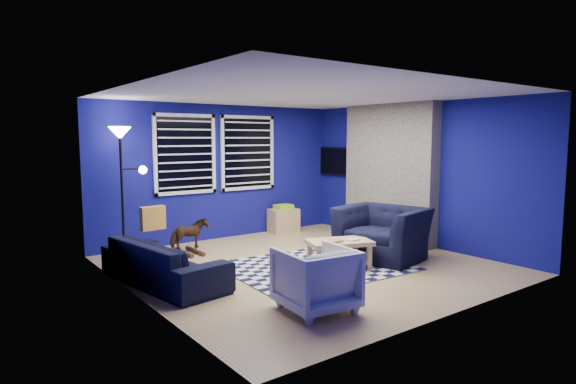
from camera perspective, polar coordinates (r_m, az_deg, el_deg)
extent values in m
plane|color=tan|center=(7.24, 2.07, -8.68)|extent=(5.00, 5.00, 0.00)
plane|color=white|center=(7.01, 2.15, 11.45)|extent=(5.00, 5.00, 0.00)
plane|color=navy|center=(9.09, -7.81, 2.36)|extent=(5.00, 0.00, 5.00)
plane|color=navy|center=(5.80, -17.55, -0.16)|extent=(0.00, 5.00, 5.00)
plane|color=navy|center=(8.79, 14.92, 2.07)|extent=(0.00, 5.00, 5.00)
cube|color=gray|center=(9.02, 11.92, 2.25)|extent=(0.26, 2.00, 2.50)
cube|color=black|center=(9.02, 11.20, -3.50)|extent=(0.04, 0.70, 0.60)
cube|color=gray|center=(8.98, 10.59, -5.54)|extent=(0.50, 1.20, 0.08)
cube|color=black|center=(8.72, -12.11, 4.41)|extent=(1.05, 0.02, 1.30)
cube|color=white|center=(8.72, -12.19, 8.88)|extent=(1.17, 0.05, 0.06)
cube|color=white|center=(8.76, -11.98, -0.04)|extent=(1.17, 0.05, 0.06)
cube|color=black|center=(9.34, -4.82, 4.65)|extent=(1.05, 0.02, 1.30)
cube|color=white|center=(9.33, -4.83, 8.83)|extent=(1.17, 0.05, 0.06)
cube|color=white|center=(9.37, -4.75, 0.49)|extent=(1.17, 0.05, 0.06)
cube|color=black|center=(10.11, 5.85, 3.64)|extent=(0.06, 1.00, 0.58)
cube|color=black|center=(10.09, 5.70, 3.64)|extent=(0.01, 0.92, 0.50)
cube|color=black|center=(7.15, 3.30, -8.81)|extent=(2.63, 2.17, 0.02)
imported|color=black|center=(6.49, -14.49, -8.02)|extent=(2.08, 1.07, 0.58)
imported|color=black|center=(7.66, 11.11, -4.82)|extent=(1.49, 1.37, 0.81)
imported|color=gray|center=(5.34, 3.32, -10.24)|extent=(0.83, 0.85, 0.71)
imported|color=#4E3019|center=(8.01, -11.63, -4.93)|extent=(0.29, 0.61, 0.51)
cube|color=tan|center=(6.95, 6.09, -5.95)|extent=(1.02, 0.80, 0.06)
cube|color=tan|center=(7.02, 6.07, -8.18)|extent=(0.92, 0.70, 0.03)
cube|color=#B96C34|center=(6.81, 5.45, -5.82)|extent=(0.26, 0.23, 0.03)
cube|color=silver|center=(6.96, 7.68, -5.60)|extent=(0.21, 0.18, 0.03)
cube|color=tan|center=(6.61, 4.82, -8.46)|extent=(0.08, 0.08, 0.36)
cube|color=tan|center=(7.12, 9.43, -7.44)|extent=(0.08, 0.08, 0.36)
cube|color=tan|center=(6.90, 2.60, -7.79)|extent=(0.08, 0.08, 0.36)
cube|color=tan|center=(7.39, 7.19, -6.88)|extent=(0.08, 0.08, 0.36)
cube|color=tan|center=(9.67, -0.54, -3.40)|extent=(0.59, 0.42, 0.47)
cube|color=black|center=(9.67, -0.54, -3.40)|extent=(0.52, 0.38, 0.38)
cube|color=#9EE41A|center=(9.63, -0.54, -1.76)|extent=(0.36, 0.29, 0.09)
cylinder|color=black|center=(8.15, -18.80, -7.18)|extent=(0.26, 0.26, 0.03)
cylinder|color=black|center=(7.98, -19.05, -0.51)|extent=(0.04, 0.04, 1.92)
cone|color=white|center=(7.93, -19.31, 6.62)|extent=(0.34, 0.34, 0.19)
sphere|color=white|center=(8.00, -16.83, 2.53)|extent=(0.13, 0.13, 0.13)
cube|color=gold|center=(7.12, -15.73, -3.00)|extent=(0.37, 0.14, 0.34)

